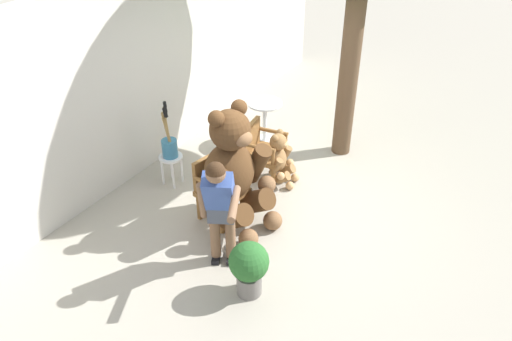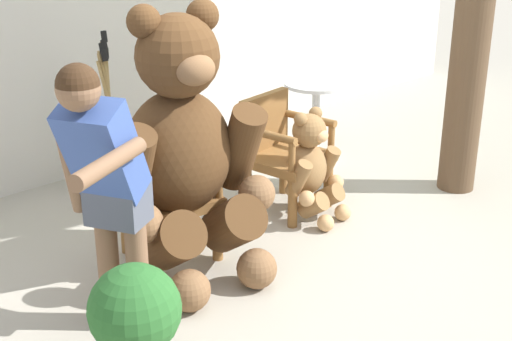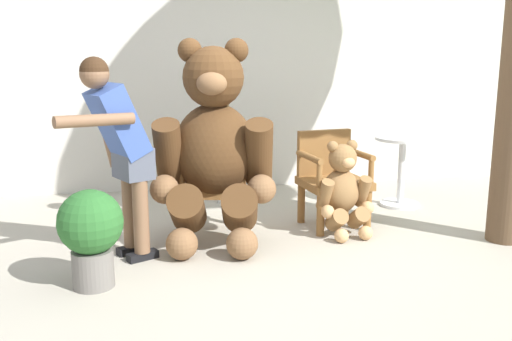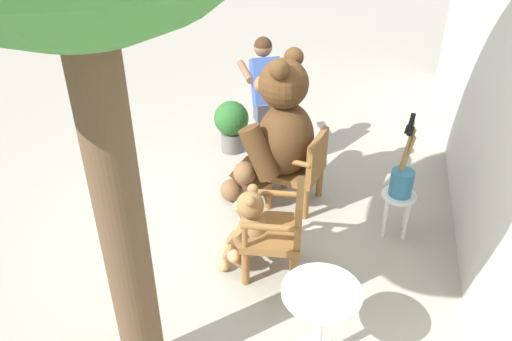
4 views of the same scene
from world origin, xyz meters
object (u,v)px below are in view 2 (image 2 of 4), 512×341
(teddy_bear_large, at_px, (185,147))
(teddy_bear_small, at_px, (311,167))
(person_visitor, at_px, (106,179))
(white_stool, at_px, (114,155))
(potted_plant, at_px, (136,322))
(brush_bucket, at_px, (111,117))
(wooden_chair_right, at_px, (282,150))
(wooden_chair_left, at_px, (165,188))
(round_side_table, at_px, (316,113))

(teddy_bear_large, xyz_separation_m, teddy_bear_small, (1.12, -0.02, -0.42))
(teddy_bear_large, relative_size, person_visitor, 1.09)
(teddy_bear_large, height_order, person_visitor, teddy_bear_large)
(person_visitor, distance_m, white_stool, 1.97)
(potted_plant, bearing_deg, brush_bucket, 60.04)
(teddy_bear_small, height_order, potted_plant, teddy_bear_small)
(wooden_chair_right, distance_m, teddy_bear_large, 1.19)
(wooden_chair_left, bearing_deg, round_side_table, 14.02)
(wooden_chair_left, xyz_separation_m, brush_bucket, (0.25, 1.02, 0.20))
(person_visitor, relative_size, potted_plant, 2.27)
(brush_bucket, bearing_deg, wooden_chair_left, -103.80)
(white_stool, xyz_separation_m, brush_bucket, (-0.00, -0.00, 0.30))
(teddy_bear_large, bearing_deg, wooden_chair_left, 84.54)
(round_side_table, bearing_deg, teddy_bear_large, -159.16)
(wooden_chair_right, height_order, round_side_table, wooden_chair_right)
(wooden_chair_left, relative_size, white_stool, 1.87)
(wooden_chair_right, bearing_deg, round_side_table, 28.52)
(person_visitor, height_order, round_side_table, person_visitor)
(teddy_bear_small, height_order, brush_bucket, brush_bucket)
(person_visitor, height_order, potted_plant, person_visitor)
(brush_bucket, bearing_deg, person_visitor, -122.41)
(wooden_chair_left, height_order, white_stool, wooden_chair_left)
(teddy_bear_small, relative_size, white_stool, 1.80)
(round_side_table, bearing_deg, potted_plant, -151.98)
(brush_bucket, distance_m, potted_plant, 2.42)
(white_stool, bearing_deg, brush_bucket, -150.81)
(person_visitor, bearing_deg, wooden_chair_right, 17.41)
(wooden_chair_right, relative_size, brush_bucket, 1.00)
(wooden_chair_right, relative_size, potted_plant, 1.26)
(potted_plant, bearing_deg, teddy_bear_small, 20.98)
(teddy_bear_large, relative_size, brush_bucket, 1.96)
(brush_bucket, bearing_deg, wooden_chair_right, -50.90)
(brush_bucket, relative_size, potted_plant, 1.26)
(potted_plant, bearing_deg, person_visitor, 68.81)
(wooden_chair_right, relative_size, teddy_bear_large, 0.51)
(white_stool, height_order, round_side_table, round_side_table)
(wooden_chair_right, distance_m, teddy_bear_small, 0.29)
(teddy_bear_large, height_order, teddy_bear_small, teddy_bear_large)
(teddy_bear_small, distance_m, person_visitor, 1.94)
(wooden_chair_right, height_order, white_stool, wooden_chair_right)
(teddy_bear_small, xyz_separation_m, white_stool, (-0.84, 1.30, -0.05))
(wooden_chair_right, xyz_separation_m, person_visitor, (-1.83, -0.58, 0.45))
(wooden_chair_left, height_order, person_visitor, person_visitor)
(person_visitor, relative_size, white_stool, 3.35)
(teddy_bear_small, bearing_deg, wooden_chair_left, 165.35)
(wooden_chair_right, height_order, teddy_bear_small, wooden_chair_right)
(potted_plant, bearing_deg, teddy_bear_large, 40.76)
(teddy_bear_large, relative_size, round_side_table, 2.34)
(teddy_bear_large, bearing_deg, white_stool, 77.79)
(potted_plant, bearing_deg, wooden_chair_left, 48.30)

